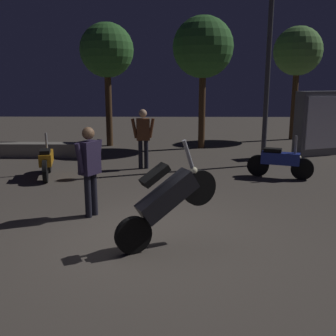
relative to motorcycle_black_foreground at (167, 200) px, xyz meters
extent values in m
plane|color=#4C443D|center=(-0.29, 0.40, -0.74)|extent=(40.00, 40.00, 0.00)
cylinder|color=black|center=(-0.49, -0.25, -0.46)|extent=(0.54, 0.34, 0.56)
cylinder|color=black|center=(0.49, 0.25, 0.12)|extent=(0.54, 0.34, 0.56)
cube|color=black|center=(0.00, 0.00, 0.06)|extent=(1.00, 0.71, 0.76)
cube|color=black|center=(-0.17, -0.09, 0.40)|extent=(0.49, 0.41, 0.32)
cylinder|color=gray|center=(0.32, 0.16, 0.66)|extent=(0.21, 0.15, 0.44)
sphere|color=#F2EABF|center=(0.40, 0.21, 0.40)|extent=(0.12, 0.12, 0.12)
cylinder|color=black|center=(2.32, 4.44, -0.46)|extent=(0.56, 0.28, 0.56)
cylinder|color=black|center=(3.35, 4.08, -0.46)|extent=(0.56, 0.28, 0.56)
cube|color=navy|center=(2.84, 4.26, -0.23)|extent=(1.00, 0.60, 0.30)
cube|color=black|center=(2.65, 4.32, -0.03)|extent=(0.49, 0.37, 0.10)
cylinder|color=gray|center=(3.17, 4.14, 0.14)|extent=(0.08, 0.08, 0.45)
sphere|color=#F2EABF|center=(3.26, 4.11, -0.18)|extent=(0.12, 0.12, 0.12)
cylinder|color=black|center=(-3.05, 3.71, -0.46)|extent=(0.23, 0.57, 0.56)
cylinder|color=black|center=(-3.30, 4.78, -0.46)|extent=(0.23, 0.57, 0.56)
cube|color=orange|center=(-3.17, 4.25, -0.23)|extent=(0.51, 0.99, 0.30)
cube|color=black|center=(-3.13, 4.05, -0.03)|extent=(0.33, 0.48, 0.10)
cylinder|color=gray|center=(-3.25, 4.59, 0.14)|extent=(0.07, 0.07, 0.45)
sphere|color=#F2EABF|center=(-3.28, 4.68, -0.18)|extent=(0.12, 0.12, 0.12)
cylinder|color=black|center=(-1.38, 1.40, -0.34)|extent=(0.12, 0.12, 0.81)
cylinder|color=black|center=(-1.47, 1.27, -0.34)|extent=(0.12, 0.12, 0.81)
cube|color=#261E38|center=(-1.42, 1.33, 0.37)|extent=(0.40, 0.43, 0.60)
sphere|color=brown|center=(-1.42, 1.33, 0.81)|extent=(0.22, 0.22, 0.22)
cylinder|color=#261E38|center=(-1.30, 1.54, 0.40)|extent=(0.17, 0.20, 0.55)
cylinder|color=#261E38|center=(-1.55, 1.13, 0.40)|extent=(0.17, 0.20, 0.55)
cylinder|color=black|center=(-0.83, 5.27, -0.34)|extent=(0.12, 0.12, 0.81)
cylinder|color=black|center=(-0.67, 5.29, -0.34)|extent=(0.12, 0.12, 0.81)
cube|color=#59331E|center=(-0.75, 5.28, 0.37)|extent=(0.39, 0.29, 0.61)
sphere|color=tan|center=(-0.75, 5.28, 0.82)|extent=(0.23, 0.23, 0.23)
cylinder|color=#59331E|center=(-0.99, 5.24, 0.40)|extent=(0.19, 0.12, 0.55)
cylinder|color=#59331E|center=(-0.51, 5.31, 0.40)|extent=(0.19, 0.12, 0.55)
cylinder|color=#38383D|center=(2.75, 5.79, 1.81)|extent=(0.14, 0.14, 5.10)
cylinder|color=#4C331E|center=(5.08, 10.80, 0.70)|extent=(0.24, 0.24, 2.89)
sphere|color=#568C42|center=(5.08, 10.80, 2.82)|extent=(1.93, 1.93, 1.93)
cylinder|color=#4C331E|center=(1.13, 8.66, 0.66)|extent=(0.24, 0.24, 2.82)
sphere|color=#336B2D|center=(1.13, 8.66, 2.82)|extent=(2.13, 2.13, 2.13)
cylinder|color=#4C331E|center=(-2.31, 9.13, 0.66)|extent=(0.24, 0.24, 2.81)
sphere|color=#336B2D|center=(-2.31, 9.13, 2.75)|extent=(1.95, 1.95, 1.95)
cube|color=#595960|center=(4.89, 7.38, 0.31)|extent=(1.68, 1.00, 2.10)
cube|color=white|center=(4.98, 7.12, 0.36)|extent=(1.28, 0.48, 1.68)
cube|color=gray|center=(-4.42, 6.94, -0.52)|extent=(3.89, 0.50, 0.45)
camera|label=1|loc=(0.09, -5.59, 1.78)|focal=41.94mm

